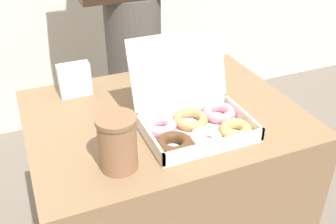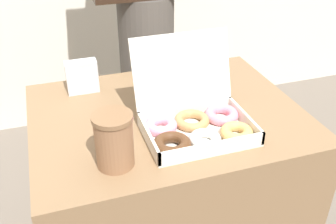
# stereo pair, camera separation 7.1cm
# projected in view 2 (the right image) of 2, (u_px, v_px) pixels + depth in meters

# --- Properties ---
(table) EXTENTS (0.83, 0.65, 0.75)m
(table) POSITION_uv_depth(u_px,v_px,m) (167.00, 200.00, 1.42)
(table) COLOR brown
(table) RESTS_ON ground_plane
(donut_box) EXTENTS (0.32, 0.30, 0.25)m
(donut_box) POSITION_uv_depth(u_px,v_px,m) (195.00, 121.00, 1.11)
(donut_box) COLOR silver
(donut_box) RESTS_ON table
(coffee_cup) EXTENTS (0.10, 0.10, 0.15)m
(coffee_cup) POSITION_uv_depth(u_px,v_px,m) (114.00, 140.00, 0.97)
(coffee_cup) COLOR #8C6042
(coffee_cup) RESTS_ON table
(napkin_holder) EXTENTS (0.10, 0.05, 0.11)m
(napkin_holder) POSITION_uv_depth(u_px,v_px,m) (82.00, 77.00, 1.31)
(napkin_holder) COLOR silver
(napkin_holder) RESTS_ON table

